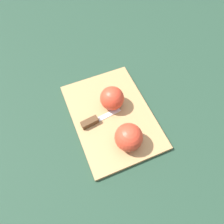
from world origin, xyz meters
name	(u,v)px	position (x,y,z in m)	size (l,w,h in m)	color
ground_plane	(112,117)	(0.00, 0.00, 0.00)	(4.00, 4.00, 0.00)	#1E3828
cutting_board	(112,116)	(0.00, 0.00, 0.01)	(0.41, 0.32, 0.01)	#A37A4C
apple_half_left	(129,137)	(-0.11, 0.01, 0.06)	(0.09, 0.09, 0.09)	red
apple_half_right	(112,98)	(0.03, -0.02, 0.06)	(0.08, 0.08, 0.08)	red
knife	(92,121)	(0.01, 0.07, 0.02)	(0.03, 0.14, 0.02)	silver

